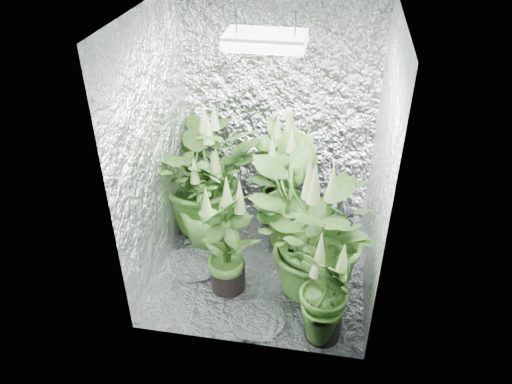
{
  "coord_description": "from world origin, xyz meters",
  "views": [
    {
      "loc": [
        0.46,
        -3.02,
        2.73
      ],
      "look_at": [
        -0.06,
        0.0,
        0.7
      ],
      "focal_mm": 35.0,
      "sensor_mm": 36.0,
      "label": 1
    }
  ],
  "objects_px": {
    "plant_e": "(316,236)",
    "plant_g": "(326,296)",
    "plant_d": "(206,204)",
    "circulation_fan": "(344,217)",
    "grow_lamp": "(266,40)",
    "plant_a": "(205,173)",
    "plant_b": "(278,176)",
    "plant_f": "(227,242)",
    "plant_c": "(287,195)"
  },
  "relations": [
    {
      "from": "plant_c",
      "to": "plant_d",
      "type": "distance_m",
      "value": 0.67
    },
    {
      "from": "plant_b",
      "to": "plant_d",
      "type": "height_order",
      "value": "plant_b"
    },
    {
      "from": "plant_d",
      "to": "plant_e",
      "type": "xyz_separation_m",
      "value": [
        0.92,
        -0.43,
        0.13
      ]
    },
    {
      "from": "plant_c",
      "to": "circulation_fan",
      "type": "distance_m",
      "value": 0.65
    },
    {
      "from": "plant_b",
      "to": "plant_f",
      "type": "relative_size",
      "value": 1.08
    },
    {
      "from": "plant_e",
      "to": "plant_g",
      "type": "distance_m",
      "value": 0.45
    },
    {
      "from": "grow_lamp",
      "to": "plant_b",
      "type": "xyz_separation_m",
      "value": [
        0.03,
        0.64,
        -1.36
      ]
    },
    {
      "from": "grow_lamp",
      "to": "plant_a",
      "type": "height_order",
      "value": "grow_lamp"
    },
    {
      "from": "plant_f",
      "to": "plant_g",
      "type": "relative_size",
      "value": 1.16
    },
    {
      "from": "plant_f",
      "to": "plant_g",
      "type": "xyz_separation_m",
      "value": [
        0.74,
        -0.35,
        -0.07
      ]
    },
    {
      "from": "plant_a",
      "to": "plant_d",
      "type": "distance_m",
      "value": 0.28
    },
    {
      "from": "grow_lamp",
      "to": "plant_e",
      "type": "relative_size",
      "value": 0.4
    },
    {
      "from": "plant_c",
      "to": "circulation_fan",
      "type": "height_order",
      "value": "plant_c"
    },
    {
      "from": "plant_c",
      "to": "plant_g",
      "type": "relative_size",
      "value": 1.28
    },
    {
      "from": "plant_b",
      "to": "plant_f",
      "type": "distance_m",
      "value": 0.96
    },
    {
      "from": "plant_a",
      "to": "plant_d",
      "type": "relative_size",
      "value": 1.41
    },
    {
      "from": "plant_b",
      "to": "circulation_fan",
      "type": "distance_m",
      "value": 0.69
    },
    {
      "from": "plant_a",
      "to": "circulation_fan",
      "type": "xyz_separation_m",
      "value": [
        1.2,
        0.15,
        -0.42
      ]
    },
    {
      "from": "grow_lamp",
      "to": "plant_a",
      "type": "relative_size",
      "value": 0.4
    },
    {
      "from": "plant_b",
      "to": "grow_lamp",
      "type": "bearing_deg",
      "value": -92.25
    },
    {
      "from": "grow_lamp",
      "to": "plant_e",
      "type": "distance_m",
      "value": 1.37
    },
    {
      "from": "plant_e",
      "to": "plant_f",
      "type": "bearing_deg",
      "value": -174.79
    },
    {
      "from": "plant_f",
      "to": "circulation_fan",
      "type": "height_order",
      "value": "plant_f"
    },
    {
      "from": "plant_a",
      "to": "circulation_fan",
      "type": "bearing_deg",
      "value": 7.17
    },
    {
      "from": "grow_lamp",
      "to": "plant_c",
      "type": "bearing_deg",
      "value": 65.79
    },
    {
      "from": "grow_lamp",
      "to": "plant_f",
      "type": "bearing_deg",
      "value": -128.23
    },
    {
      "from": "plant_e",
      "to": "plant_g",
      "type": "height_order",
      "value": "plant_e"
    },
    {
      "from": "plant_a",
      "to": "plant_f",
      "type": "bearing_deg",
      "value": -64.37
    },
    {
      "from": "grow_lamp",
      "to": "plant_c",
      "type": "xyz_separation_m",
      "value": [
        0.14,
        0.32,
        -1.34
      ]
    },
    {
      "from": "plant_c",
      "to": "plant_d",
      "type": "bearing_deg",
      "value": -170.04
    },
    {
      "from": "plant_c",
      "to": "plant_g",
      "type": "distance_m",
      "value": 1.03
    },
    {
      "from": "grow_lamp",
      "to": "plant_f",
      "type": "xyz_separation_m",
      "value": [
        -0.23,
        -0.29,
        -1.39
      ]
    },
    {
      "from": "plant_f",
      "to": "circulation_fan",
      "type": "relative_size",
      "value": 3.06
    },
    {
      "from": "grow_lamp",
      "to": "plant_g",
      "type": "distance_m",
      "value": 1.67
    },
    {
      "from": "plant_d",
      "to": "circulation_fan",
      "type": "bearing_deg",
      "value": 18.71
    },
    {
      "from": "circulation_fan",
      "to": "plant_a",
      "type": "bearing_deg",
      "value": 171.61
    },
    {
      "from": "plant_c",
      "to": "plant_e",
      "type": "bearing_deg",
      "value": -64.02
    },
    {
      "from": "plant_a",
      "to": "circulation_fan",
      "type": "relative_size",
      "value": 3.98
    },
    {
      "from": "plant_e",
      "to": "plant_b",
      "type": "bearing_deg",
      "value": 113.9
    },
    {
      "from": "grow_lamp",
      "to": "plant_d",
      "type": "bearing_deg",
      "value": 158.1
    },
    {
      "from": "plant_c",
      "to": "plant_f",
      "type": "bearing_deg",
      "value": -121.38
    },
    {
      "from": "plant_d",
      "to": "circulation_fan",
      "type": "distance_m",
      "value": 1.22
    },
    {
      "from": "plant_c",
      "to": "plant_f",
      "type": "height_order",
      "value": "plant_c"
    },
    {
      "from": "plant_b",
      "to": "plant_e",
      "type": "distance_m",
      "value": 0.95
    },
    {
      "from": "plant_b",
      "to": "plant_e",
      "type": "height_order",
      "value": "plant_e"
    },
    {
      "from": "plant_b",
      "to": "plant_d",
      "type": "distance_m",
      "value": 0.69
    },
    {
      "from": "grow_lamp",
      "to": "plant_e",
      "type": "height_order",
      "value": "grow_lamp"
    },
    {
      "from": "plant_d",
      "to": "plant_e",
      "type": "bearing_deg",
      "value": -25.27
    },
    {
      "from": "plant_a",
      "to": "plant_b",
      "type": "relative_size",
      "value": 1.2
    },
    {
      "from": "plant_d",
      "to": "plant_e",
      "type": "relative_size",
      "value": 0.72
    }
  ]
}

